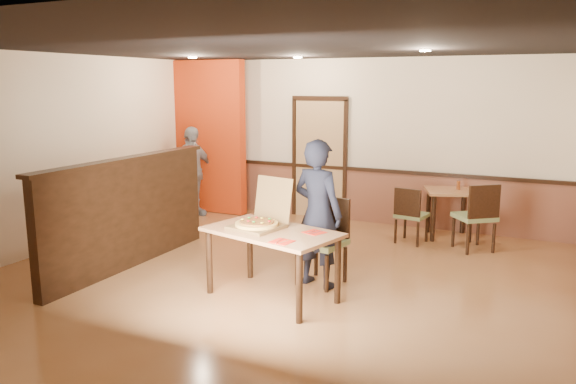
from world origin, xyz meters
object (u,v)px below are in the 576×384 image
Objects in this scene: passerby at (192,172)px; condiment at (458,185)px; side_chair_right at (477,214)px; side_chair_left at (410,213)px; diner at (318,214)px; diner_chair at (325,237)px; pizza_box at (260,222)px; side_table at (449,201)px; main_table at (272,240)px.

condiment is at bearing -65.67° from passerby.
side_chair_left is at bearing -38.07° from side_chair_right.
side_chair_left is 2.36m from diner.
passerby is (-4.00, 0.10, 0.34)m from side_chair_left.
side_chair_left is at bearing 86.06° from diner_chair.
side_chair_right is 3.46m from pizza_box.
side_table is 3.06m from diner.
diner is at bearing -107.41° from passerby.
side_table is 6.60× the size of condiment.
side_chair_right is 0.61× the size of passerby.
side_table is at bearing -66.42° from passerby.
side_chair_right is at bearing -50.80° from side_table.
condiment is (0.57, 0.69, 0.35)m from side_chair_left.
main_table is 4.30m from passerby.
passerby is 4.61m from condiment.
diner_chair is (0.33, 0.75, -0.12)m from main_table.
side_table is 0.55× the size of passerby.
passerby is at bearing -172.70° from condiment.
pizza_box is (-2.01, -2.80, 0.31)m from side_chair_right.
side_chair_left is at bearing 81.17° from pizza_box.
side_chair_right is 1.44× the size of pizza_box.
passerby is 2.35× the size of pizza_box.
side_chair_right is (1.50, 2.10, -0.02)m from diner_chair.
diner_chair reaches higher than condiment.
diner is at bearing -111.38° from condiment.
side_chair_right is 7.33× the size of condiment.
condiment is at bearing -120.41° from side_chair_left.
diner is (-1.53, -2.25, 0.33)m from side_chair_right.
diner_chair is 2.17m from side_chair_left.
passerby is (-3.12, 2.94, 0.14)m from main_table.
side_chair_right is 1.11× the size of side_table.
main_table is 1.89× the size of side_chair_left.
side_chair_left is 3.01m from pizza_box.
main_table is 1.59× the size of diner_chair.
main_table is 2.98m from side_chair_left.
condiment is (1.15, 2.94, -0.05)m from diner.
side_chair_left is 0.77m from side_table.
pizza_box is at bearing -115.03° from condiment.
main_table is at bearing -103.53° from diner_chair.
passerby is at bearing 150.59° from main_table.
side_table is at bearing 80.26° from diner_chair.
side_chair_right is 0.57× the size of diner.
diner_chair is 1.19× the size of side_chair_left.
passerby reaches higher than side_chair_right.
condiment is at bearing -98.77° from diner.
diner reaches higher than side_table.
condiment is (1.45, 3.53, 0.15)m from main_table.
diner is at bearing 60.70° from pizza_box.
side_chair_left is at bearing -126.91° from side_table.
passerby is (-4.96, 0.10, 0.27)m from side_chair_right.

